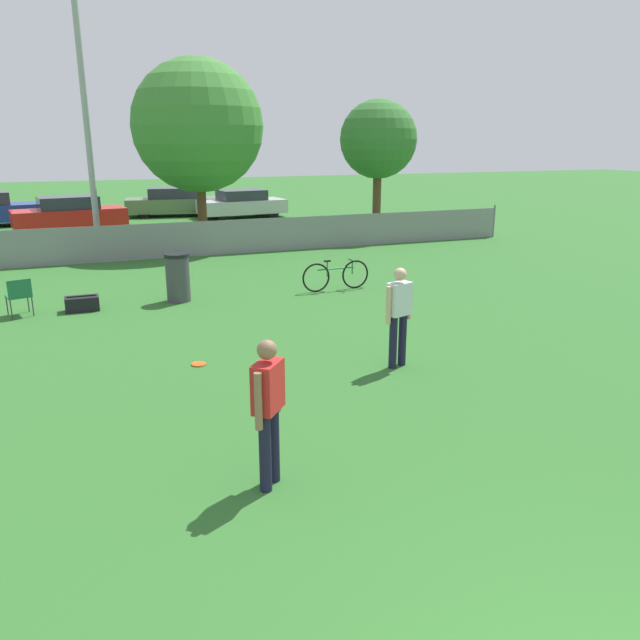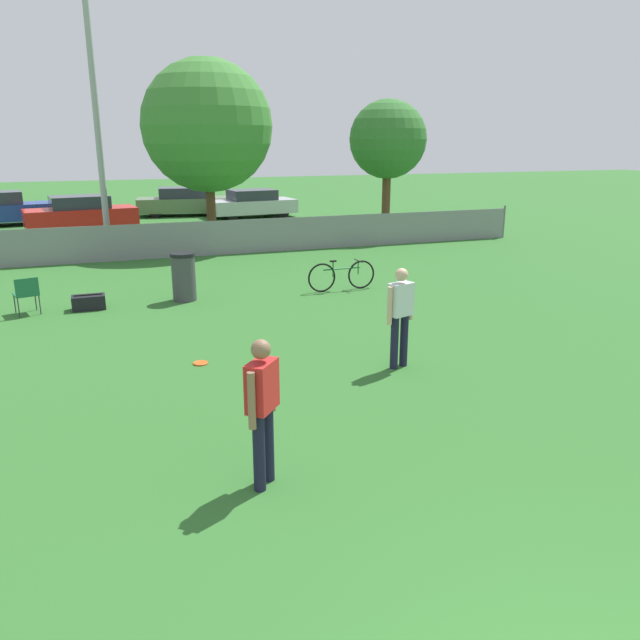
{
  "view_description": "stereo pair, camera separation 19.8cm",
  "coord_description": "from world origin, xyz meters",
  "px_view_note": "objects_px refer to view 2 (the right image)",
  "views": [
    {
      "loc": [
        -2.85,
        -1.76,
        3.57
      ],
      "look_at": [
        0.32,
        6.36,
        1.05
      ],
      "focal_mm": 35.0,
      "sensor_mm": 36.0,
      "label": 1
    },
    {
      "loc": [
        -2.67,
        -1.83,
        3.57
      ],
      "look_at": [
        0.32,
        6.36,
        1.05
      ],
      "focal_mm": 35.0,
      "sensor_mm": 36.0,
      "label": 2
    }
  ],
  "objects_px": {
    "player_defender_red": "(262,403)",
    "light_pole": "(93,76)",
    "parked_car_silver": "(252,204)",
    "bicycle_sideline": "(342,276)",
    "tree_near_pole": "(207,126)",
    "parked_car_olive": "(184,202)",
    "parked_car_red": "(81,213)",
    "trash_bin": "(184,277)",
    "tree_far_right": "(388,140)",
    "player_receiver_white": "(400,311)",
    "folding_chair_sideline": "(26,293)",
    "frisbee_disc": "(201,363)",
    "gear_bag_sideline": "(89,302)"
  },
  "relations": [
    {
      "from": "player_defender_red",
      "to": "light_pole",
      "type": "bearing_deg",
      "value": 44.58
    },
    {
      "from": "player_defender_red",
      "to": "tree_far_right",
      "type": "bearing_deg",
      "value": 11.1
    },
    {
      "from": "player_receiver_white",
      "to": "parked_car_red",
      "type": "relative_size",
      "value": 0.36
    },
    {
      "from": "trash_bin",
      "to": "parked_car_olive",
      "type": "relative_size",
      "value": 0.24
    },
    {
      "from": "parked_car_olive",
      "to": "trash_bin",
      "type": "bearing_deg",
      "value": -90.89
    },
    {
      "from": "parked_car_silver",
      "to": "parked_car_red",
      "type": "bearing_deg",
      "value": -172.61
    },
    {
      "from": "bicycle_sideline",
      "to": "parked_car_red",
      "type": "bearing_deg",
      "value": 112.68
    },
    {
      "from": "frisbee_disc",
      "to": "parked_car_red",
      "type": "distance_m",
      "value": 17.85
    },
    {
      "from": "folding_chair_sideline",
      "to": "parked_car_red",
      "type": "distance_m",
      "value": 13.48
    },
    {
      "from": "folding_chair_sideline",
      "to": "bicycle_sideline",
      "type": "distance_m",
      "value": 7.09
    },
    {
      "from": "light_pole",
      "to": "tree_near_pole",
      "type": "xyz_separation_m",
      "value": [
        3.49,
        0.02,
        -1.46
      ]
    },
    {
      "from": "tree_near_pole",
      "to": "parked_car_olive",
      "type": "relative_size",
      "value": 1.34
    },
    {
      "from": "parked_car_olive",
      "to": "tree_far_right",
      "type": "bearing_deg",
      "value": -48.66
    },
    {
      "from": "bicycle_sideline",
      "to": "light_pole",
      "type": "bearing_deg",
      "value": 122.03
    },
    {
      "from": "folding_chair_sideline",
      "to": "trash_bin",
      "type": "distance_m",
      "value": 3.3
    },
    {
      "from": "parked_car_olive",
      "to": "folding_chair_sideline",
      "type": "bearing_deg",
      "value": -101.25
    },
    {
      "from": "parked_car_red",
      "to": "trash_bin",
      "type": "bearing_deg",
      "value": -88.73
    },
    {
      "from": "player_receiver_white",
      "to": "parked_car_olive",
      "type": "height_order",
      "value": "player_receiver_white"
    },
    {
      "from": "player_receiver_white",
      "to": "tree_near_pole",
      "type": "bearing_deg",
      "value": 74.7
    },
    {
      "from": "player_receiver_white",
      "to": "trash_bin",
      "type": "height_order",
      "value": "player_receiver_white"
    },
    {
      "from": "parked_car_red",
      "to": "bicycle_sideline",
      "type": "bearing_deg",
      "value": -74.48
    },
    {
      "from": "trash_bin",
      "to": "light_pole",
      "type": "bearing_deg",
      "value": 100.52
    },
    {
      "from": "tree_far_right",
      "to": "folding_chair_sideline",
      "type": "relative_size",
      "value": 6.22
    },
    {
      "from": "parked_car_olive",
      "to": "tree_near_pole",
      "type": "bearing_deg",
      "value": -85.02
    },
    {
      "from": "folding_chair_sideline",
      "to": "bicycle_sideline",
      "type": "relative_size",
      "value": 0.46
    },
    {
      "from": "player_defender_red",
      "to": "gear_bag_sideline",
      "type": "relative_size",
      "value": 2.36
    },
    {
      "from": "frisbee_disc",
      "to": "trash_bin",
      "type": "height_order",
      "value": "trash_bin"
    },
    {
      "from": "tree_near_pole",
      "to": "player_receiver_white",
      "type": "relative_size",
      "value": 3.78
    },
    {
      "from": "tree_near_pole",
      "to": "light_pole",
      "type": "bearing_deg",
      "value": -179.64
    },
    {
      "from": "trash_bin",
      "to": "parked_car_olive",
      "type": "distance_m",
      "value": 17.21
    },
    {
      "from": "frisbee_disc",
      "to": "tree_far_right",
      "type": "bearing_deg",
      "value": 52.65
    },
    {
      "from": "tree_near_pole",
      "to": "player_defender_red",
      "type": "relative_size",
      "value": 3.78
    },
    {
      "from": "frisbee_disc",
      "to": "parked_car_silver",
      "type": "distance_m",
      "value": 20.41
    },
    {
      "from": "folding_chair_sideline",
      "to": "gear_bag_sideline",
      "type": "bearing_deg",
      "value": 165.28
    },
    {
      "from": "light_pole",
      "to": "parked_car_olive",
      "type": "bearing_deg",
      "value": 67.64
    },
    {
      "from": "tree_near_pole",
      "to": "player_receiver_white",
      "type": "distance_m",
      "value": 13.65
    },
    {
      "from": "bicycle_sideline",
      "to": "player_defender_red",
      "type": "bearing_deg",
      "value": -118.37
    },
    {
      "from": "gear_bag_sideline",
      "to": "parked_car_silver",
      "type": "height_order",
      "value": "parked_car_silver"
    },
    {
      "from": "light_pole",
      "to": "player_defender_red",
      "type": "bearing_deg",
      "value": -86.29
    },
    {
      "from": "trash_bin",
      "to": "frisbee_disc",
      "type": "bearing_deg",
      "value": -95.0
    },
    {
      "from": "light_pole",
      "to": "frisbee_disc",
      "type": "height_order",
      "value": "light_pole"
    },
    {
      "from": "parked_car_silver",
      "to": "bicycle_sideline",
      "type": "bearing_deg",
      "value": -101.93
    },
    {
      "from": "tree_far_right",
      "to": "gear_bag_sideline",
      "type": "bearing_deg",
      "value": -144.65
    },
    {
      "from": "tree_far_right",
      "to": "trash_bin",
      "type": "bearing_deg",
      "value": -139.07
    },
    {
      "from": "light_pole",
      "to": "player_defender_red",
      "type": "xyz_separation_m",
      "value": [
        1.04,
        -16.03,
        -4.52
      ]
    },
    {
      "from": "tree_far_right",
      "to": "parked_car_silver",
      "type": "distance_m",
      "value": 8.75
    },
    {
      "from": "light_pole",
      "to": "player_receiver_white",
      "type": "relative_size",
      "value": 5.72
    },
    {
      "from": "bicycle_sideline",
      "to": "player_receiver_white",
      "type": "bearing_deg",
      "value": -103.34
    },
    {
      "from": "player_defender_red",
      "to": "tree_near_pole",
      "type": "bearing_deg",
      "value": 32.19
    },
    {
      "from": "light_pole",
      "to": "bicycle_sideline",
      "type": "xyz_separation_m",
      "value": [
        5.2,
        -7.93,
        -5.1
      ]
    }
  ]
}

